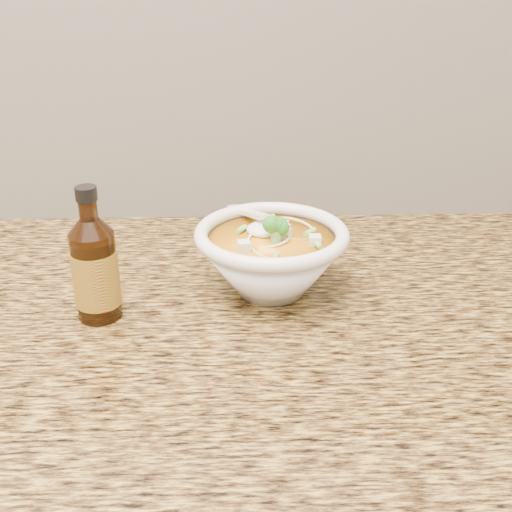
{
  "coord_description": "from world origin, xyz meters",
  "views": [
    {
      "loc": [
        0.36,
        0.96,
        1.31
      ],
      "look_at": [
        0.38,
        1.71,
        0.95
      ],
      "focal_mm": 45.0,
      "sensor_mm": 36.0,
      "label": 1
    }
  ],
  "objects": [
    {
      "name": "hot_sauce_bottle",
      "position": [
        0.18,
        1.66,
        0.96
      ],
      "size": [
        0.07,
        0.07,
        0.17
      ],
      "rotation": [
        0.0,
        0.0,
        -0.36
      ],
      "color": "black",
      "rests_on": "counter_slab"
    },
    {
      "name": "soup_bowl",
      "position": [
        0.4,
        1.71,
        0.95
      ],
      "size": [
        0.2,
        0.22,
        0.11
      ],
      "rotation": [
        0.0,
        0.0,
        0.25
      ],
      "color": "white",
      "rests_on": "counter_slab"
    }
  ]
}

